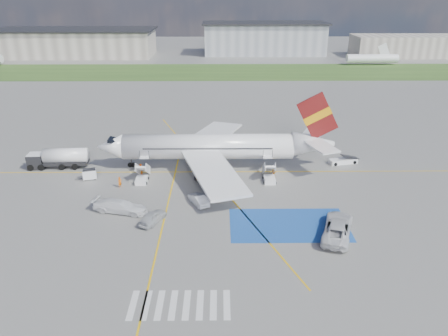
% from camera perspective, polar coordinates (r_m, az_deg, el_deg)
% --- Properties ---
extents(ground, '(400.00, 400.00, 0.00)m').
position_cam_1_polar(ground, '(55.86, -2.39, -5.40)').
color(ground, '#60605E').
rests_on(ground, ground).
extents(grass_strip, '(400.00, 30.00, 0.01)m').
position_cam_1_polar(grass_strip, '(146.60, -1.29, 12.45)').
color(grass_strip, '#2D4C1E').
rests_on(grass_strip, ground).
extents(taxiway_line_main, '(120.00, 0.20, 0.01)m').
position_cam_1_polar(taxiway_line_main, '(66.67, -2.09, -0.51)').
color(taxiway_line_main, gold).
rests_on(taxiway_line_main, ground).
extents(taxiway_line_cross, '(0.20, 60.00, 0.01)m').
position_cam_1_polar(taxiway_line_cross, '(47.75, -8.87, -11.05)').
color(taxiway_line_cross, gold).
rests_on(taxiway_line_cross, ground).
extents(taxiway_line_diag, '(20.71, 56.45, 0.01)m').
position_cam_1_polar(taxiway_line_diag, '(66.67, -2.09, -0.51)').
color(taxiway_line_diag, gold).
rests_on(taxiway_line_diag, ground).
extents(staging_box, '(14.00, 8.00, 0.01)m').
position_cam_1_polar(staging_box, '(52.97, 8.45, -7.34)').
color(staging_box, '#184695').
rests_on(staging_box, ground).
extents(crosswalk, '(9.00, 4.00, 0.01)m').
position_cam_1_polar(crosswalk, '(41.03, -5.79, -17.36)').
color(crosswalk, silver).
rests_on(crosswalk, ground).
extents(terminal_west, '(60.00, 22.00, 10.00)m').
position_cam_1_polar(terminal_west, '(189.21, -18.71, 15.20)').
color(terminal_west, gray).
rests_on(terminal_west, ground).
extents(terminal_centre, '(48.00, 18.00, 12.00)m').
position_cam_1_polar(terminal_centre, '(186.21, 5.26, 16.45)').
color(terminal_centre, gray).
rests_on(terminal_centre, ground).
extents(terminal_east, '(40.00, 16.00, 8.00)m').
position_cam_1_polar(terminal_east, '(193.00, 22.48, 14.52)').
color(terminal_east, gray).
rests_on(terminal_east, ground).
extents(airliner, '(36.81, 32.95, 11.92)m').
position_cam_1_polar(airliner, '(67.25, -0.81, 2.82)').
color(airliner, silver).
rests_on(airliner, ground).
extents(airstairs_fwd, '(1.90, 5.20, 3.60)m').
position_cam_1_polar(airstairs_fwd, '(64.39, -10.66, -1.19)').
color(airstairs_fwd, silver).
rests_on(airstairs_fwd, ground).
extents(airstairs_aft, '(1.90, 5.20, 3.60)m').
position_cam_1_polar(airstairs_aft, '(63.78, 5.94, -1.14)').
color(airstairs_aft, silver).
rests_on(airstairs_aft, ground).
extents(fuel_tanker, '(9.19, 3.01, 3.09)m').
position_cam_1_polar(fuel_tanker, '(72.54, -20.76, 1.04)').
color(fuel_tanker, black).
rests_on(fuel_tanker, ground).
extents(gpu_cart, '(2.14, 1.65, 1.58)m').
position_cam_1_polar(gpu_cart, '(66.85, -17.14, -0.84)').
color(gpu_cart, silver).
rests_on(gpu_cart, ground).
extents(belt_loader, '(4.97, 2.66, 1.44)m').
position_cam_1_polar(belt_loader, '(72.28, 15.32, 0.86)').
color(belt_loader, silver).
rests_on(belt_loader, ground).
extents(car_silver_a, '(3.32, 4.53, 1.43)m').
position_cam_1_polar(car_silver_a, '(53.25, -9.33, -6.35)').
color(car_silver_a, '#A8ABB0').
rests_on(car_silver_a, ground).
extents(car_silver_b, '(3.12, 4.25, 1.34)m').
position_cam_1_polar(car_silver_b, '(56.90, -3.34, -4.10)').
color(car_silver_b, silver).
rests_on(car_silver_b, ground).
extents(van_white_a, '(4.92, 7.04, 2.41)m').
position_cam_1_polar(van_white_a, '(51.57, 14.65, -7.25)').
color(van_white_a, silver).
rests_on(van_white_a, ground).
extents(van_white_b, '(5.68, 3.41, 2.08)m').
position_cam_1_polar(van_white_b, '(56.23, -13.42, -4.66)').
color(van_white_b, silver).
rests_on(van_white_b, ground).
extents(crew_fwd, '(0.65, 0.69, 1.58)m').
position_cam_1_polar(crew_fwd, '(63.01, -13.44, -1.82)').
color(crew_fwd, orange).
rests_on(crew_fwd, ground).
extents(crew_nose, '(0.90, 1.00, 1.69)m').
position_cam_1_polar(crew_nose, '(66.59, -10.82, -0.17)').
color(crew_nose, orange).
rests_on(crew_nose, ground).
extents(crew_aft, '(0.88, 1.22, 1.93)m').
position_cam_1_polar(crew_aft, '(64.83, 6.54, -0.43)').
color(crew_aft, orange).
rests_on(crew_aft, ground).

